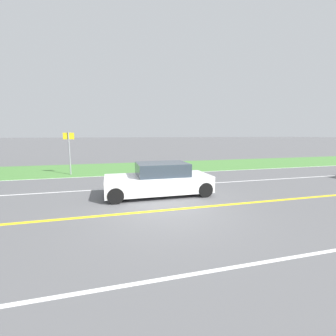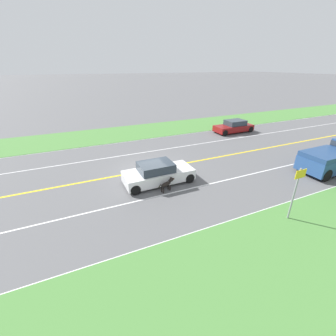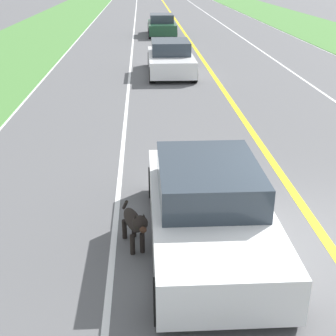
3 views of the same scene
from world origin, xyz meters
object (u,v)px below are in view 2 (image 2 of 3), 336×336
at_px(ego_car, 158,173).
at_px(dog, 167,183).
at_px(street_sign, 296,188).
at_px(oncoming_car, 234,127).

xyz_separation_m(ego_car, dog, (1.17, 0.11, -0.15)).
bearing_deg(street_sign, ego_car, -144.23).
distance_m(ego_car, dog, 1.19).
height_order(ego_car, oncoming_car, ego_car).
bearing_deg(ego_car, street_sign, 35.77).
distance_m(ego_car, oncoming_car, 14.10).
relative_size(dog, street_sign, 0.46).
xyz_separation_m(dog, street_sign, (4.84, 4.22, 1.20)).
height_order(dog, street_sign, street_sign).
xyz_separation_m(dog, oncoming_car, (-8.60, 11.87, 0.14)).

